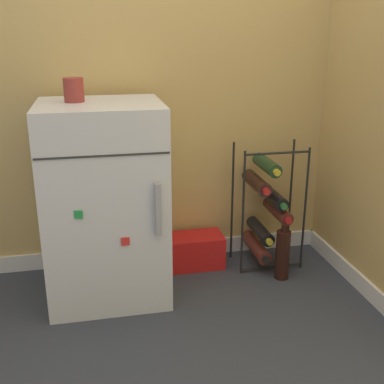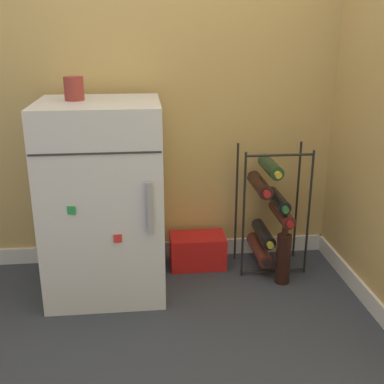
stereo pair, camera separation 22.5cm
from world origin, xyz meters
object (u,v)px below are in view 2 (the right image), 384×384
(soda_box, at_px, (198,251))
(fridge_top_cup, at_px, (74,89))
(mini_fridge, at_px, (104,200))
(loose_bottle_floor, at_px, (283,258))
(wine_rack, at_px, (268,211))

(soda_box, xyz_separation_m, fridge_top_cup, (-0.57, -0.14, 0.89))
(mini_fridge, relative_size, soda_box, 3.14)
(mini_fridge, distance_m, soda_box, 0.63)
(soda_box, bearing_deg, fridge_top_cup, -166.42)
(loose_bottle_floor, bearing_deg, fridge_top_cup, 174.78)
(wine_rack, relative_size, fridge_top_cup, 6.41)
(wine_rack, bearing_deg, loose_bottle_floor, -78.12)
(wine_rack, height_order, loose_bottle_floor, wine_rack)
(mini_fridge, height_order, loose_bottle_floor, mini_fridge)
(wine_rack, bearing_deg, fridge_top_cup, -174.37)
(soda_box, bearing_deg, loose_bottle_floor, -29.21)
(wine_rack, xyz_separation_m, loose_bottle_floor, (0.04, -0.18, -0.19))
(mini_fridge, xyz_separation_m, fridge_top_cup, (-0.10, 0.04, 0.52))
(loose_bottle_floor, bearing_deg, wine_rack, 101.88)
(soda_box, bearing_deg, mini_fridge, -159.54)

